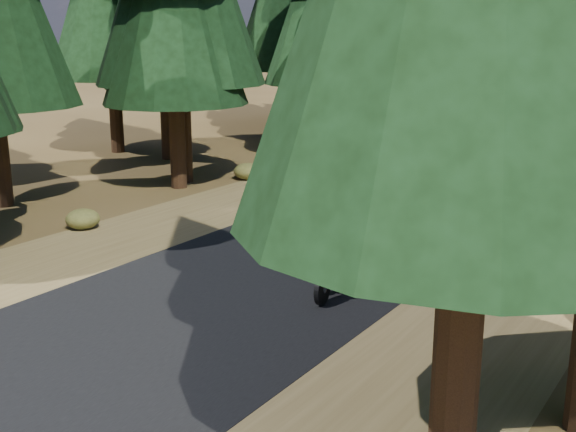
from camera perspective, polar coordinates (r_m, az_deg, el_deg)
name	(u,v)px	position (r m, az deg, el deg)	size (l,w,h in m)	color
ground	(247,285)	(14.45, -3.28, -5.48)	(120.00, 120.00, 0.00)	#423117
road	(363,229)	(18.51, 5.95, -1.00)	(6.00, 100.00, 0.01)	black
shoulder_l	(221,205)	(20.94, -5.28, 0.85)	(3.20, 100.00, 0.01)	brown
shoulder_r	(548,259)	(17.00, 19.85, -3.24)	(3.20, 100.00, 0.01)	brown
understory_shrubs	(415,226)	(17.91, 9.97, -0.81)	(13.94, 31.09, 0.63)	#474C1E
rider_lead	(335,268)	(13.78, 3.70, -4.09)	(0.79, 1.88, 1.63)	beige
rider_follow	(318,199)	(19.31, 2.37, 1.37)	(0.84, 1.87, 1.61)	#A10A16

